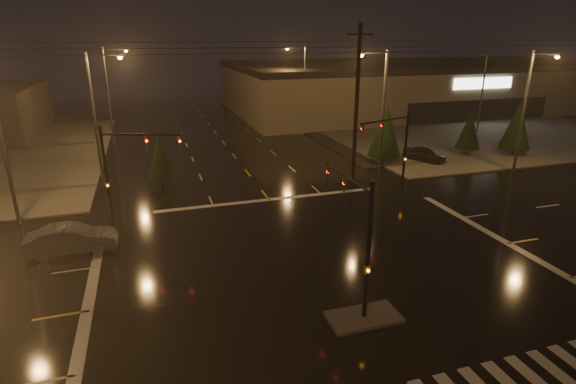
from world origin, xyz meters
name	(u,v)px	position (x,y,z in m)	size (l,w,h in m)	color
ground	(327,273)	(0.00, 0.00, 0.00)	(140.00, 140.00, 0.00)	black
sidewalk_ne	(455,127)	(30.00, 30.00, 0.06)	(36.00, 36.00, 0.12)	#47453F
median_island	(364,317)	(0.00, -4.00, 0.07)	(3.00, 1.60, 0.15)	#47453F
stop_bar_far	(269,200)	(0.00, 11.00, 0.01)	(16.00, 0.50, 0.01)	beige
parking_lot	(498,127)	(35.00, 28.00, 0.04)	(50.00, 24.00, 0.08)	black
retail_building	(421,84)	(35.00, 45.99, 3.84)	(60.20, 28.30, 7.20)	#6F674F
signal_mast_median	(358,227)	(0.00, -3.07, 3.75)	(0.25, 4.59, 6.00)	black
signal_mast_ne	(397,141)	(9.50, 10.14, 3.79)	(4.84, 1.86, 6.00)	black
signal_mast_nw	(122,162)	(-9.50, 10.14, 3.79)	(4.84, 1.86, 6.00)	black
streetlight_1	(98,111)	(-11.18, 18.00, 5.80)	(2.77, 0.32, 10.00)	#38383A
streetlight_2	(110,88)	(-11.18, 34.00, 5.80)	(2.77, 0.32, 10.00)	#38383A
streetlight_3	(380,102)	(11.18, 16.00, 5.80)	(2.77, 0.32, 10.00)	#38383A
streetlight_4	(303,81)	(11.18, 36.00, 5.80)	(2.77, 0.32, 10.00)	#38383A
streetlight_6	(528,104)	(22.00, 11.18, 5.80)	(0.32, 2.77, 10.00)	#38383A
utility_pole_1	(357,103)	(8.00, 14.00, 6.13)	(2.20, 0.32, 12.00)	black
conifer_0	(385,130)	(12.64, 17.36, 3.04)	(2.99, 2.99, 5.37)	black
conifer_1	(469,130)	(21.81, 17.46, 2.50)	(2.31, 2.31, 4.31)	black
conifer_2	(517,125)	(26.24, 16.20, 2.93)	(2.85, 2.85, 5.16)	black
conifer_3	(160,157)	(-7.10, 16.61, 2.34)	(2.10, 2.10, 3.99)	black
car_parked	(424,154)	(16.53, 16.72, 0.68)	(1.61, 4.01, 1.37)	black
car_crossing	(72,239)	(-12.27, 6.29, 0.76)	(1.60, 4.59, 1.51)	#505157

